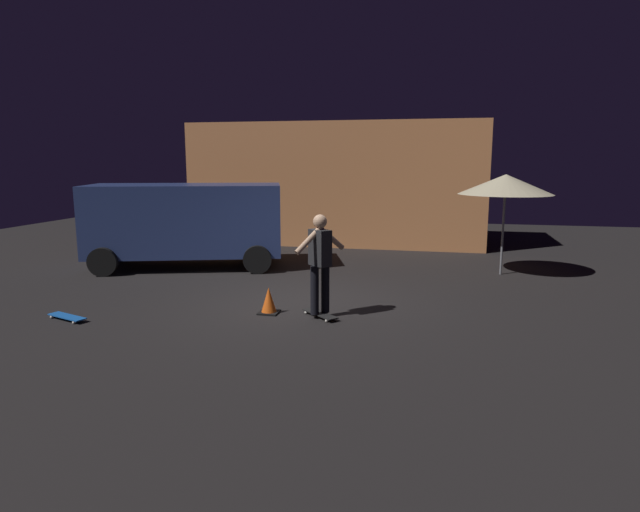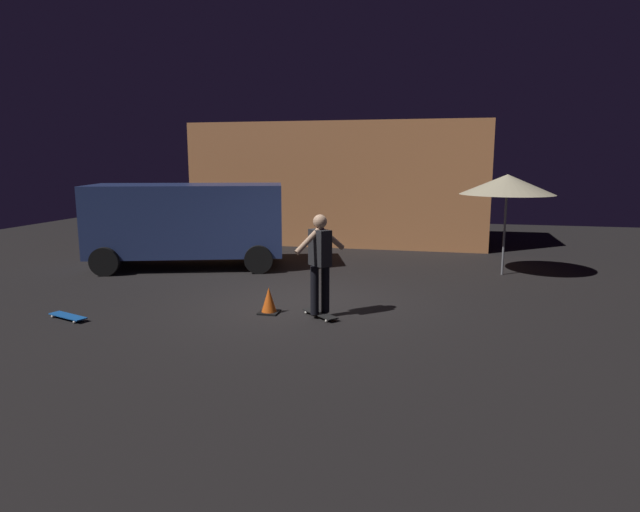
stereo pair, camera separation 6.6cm
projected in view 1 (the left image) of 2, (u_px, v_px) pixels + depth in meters
ground_plane at (300, 303)px, 10.09m from camera, size 28.00×28.00×0.00m
low_building at (339, 183)px, 17.58m from camera, size 9.12×3.16×3.75m
parked_van at (186, 220)px, 13.33m from camera, size 4.96×3.36×2.03m
patio_umbrella at (506, 184)px, 12.25m from camera, size 2.10×2.10×2.30m
skateboard_ridden at (320, 314)px, 9.16m from camera, size 0.71×0.67×0.07m
skateboard_spare at (67, 317)px, 9.00m from camera, size 0.80×0.44×0.07m
skater at (320, 257)px, 8.99m from camera, size 0.72×0.79×1.67m
traffic_cone at (269, 301)px, 9.37m from camera, size 0.34×0.34×0.46m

